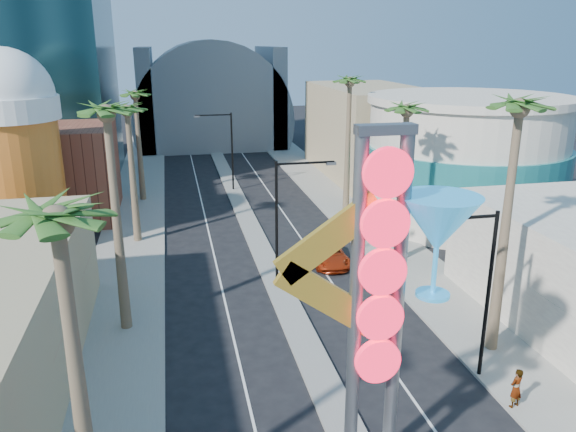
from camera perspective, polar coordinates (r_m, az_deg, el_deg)
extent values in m
cube|color=gray|center=(49.59, -15.32, -0.56)|extent=(5.00, 100.00, 0.15)
cube|color=gray|center=(51.87, 6.07, 0.76)|extent=(5.00, 100.00, 0.15)
cube|color=gray|center=(52.70, -4.82, 1.06)|extent=(1.60, 84.00, 0.15)
cube|color=brown|center=(52.32, -22.63, 4.09)|extent=(10.00, 10.00, 8.00)
cube|color=tan|center=(64.90, 8.20, 8.50)|extent=(10.00, 20.00, 10.00)
cylinder|color=orange|center=(44.70, -25.77, 2.93)|extent=(6.40, 6.40, 10.00)
cylinder|color=white|center=(43.83, -26.70, 9.77)|extent=(7.00, 7.00, 1.60)
sphere|color=white|center=(43.75, -26.84, 10.80)|extent=(6.60, 6.60, 6.60)
cylinder|color=#BCAF9F|center=(49.60, 17.48, 5.15)|extent=(16.00, 16.00, 10.00)
cylinder|color=teal|center=(49.60, 17.48, 5.15)|extent=(16.60, 16.60, 3.00)
cylinder|color=#BCAF9F|center=(48.83, 18.05, 11.23)|extent=(16.60, 16.60, 0.60)
cylinder|color=slate|center=(85.13, -7.86, 9.92)|extent=(22.00, 16.00, 22.00)
cube|color=slate|center=(84.63, -14.15, 11.57)|extent=(2.00, 16.00, 14.00)
cube|color=slate|center=(85.92, -1.82, 12.15)|extent=(2.00, 16.00, 14.00)
cylinder|color=slate|center=(18.17, 6.85, -10.05)|extent=(0.44, 0.44, 12.00)
cylinder|color=slate|center=(18.64, 10.99, -9.53)|extent=(0.44, 0.44, 12.00)
cube|color=slate|center=(16.58, 9.90, 8.68)|extent=(1.80, 0.50, 0.30)
cylinder|color=#F71536|center=(16.48, 10.13, 4.37)|extent=(1.50, 0.25, 1.50)
cylinder|color=#F71536|center=(16.89, 9.86, -0.76)|extent=(1.50, 0.25, 1.50)
cylinder|color=#F71536|center=(17.43, 9.59, -5.61)|extent=(1.50, 0.25, 1.50)
cylinder|color=#F71536|center=(18.08, 9.35, -10.14)|extent=(1.50, 0.25, 1.50)
cylinder|color=#F71536|center=(18.84, 9.11, -14.32)|extent=(1.50, 0.25, 1.50)
cube|color=gold|center=(16.84, 4.27, -2.21)|extent=(3.47, 0.25, 2.80)
cube|color=gold|center=(17.61, 4.12, -8.35)|extent=(3.47, 0.25, 2.80)
cone|color=#2490CE|center=(18.03, 15.03, -0.77)|extent=(2.60, 2.60, 1.80)
cylinder|color=#2490CE|center=(18.58, 14.65, -5.47)|extent=(0.16, 0.16, 1.60)
cylinder|color=#2490CE|center=(18.90, 14.46, -7.70)|extent=(1.10, 1.10, 0.12)
cylinder|color=black|center=(34.54, -1.16, -0.90)|extent=(0.18, 0.18, 8.00)
cube|color=black|center=(33.91, 1.80, 5.41)|extent=(3.60, 0.12, 0.12)
cube|color=slate|center=(34.34, 4.40, 5.35)|extent=(0.60, 0.25, 0.18)
cylinder|color=black|center=(57.58, -5.69, 6.46)|extent=(0.18, 0.18, 8.00)
cube|color=black|center=(56.82, -7.64, 10.13)|extent=(3.60, 0.12, 0.12)
cube|color=slate|center=(56.73, -9.27, 9.94)|extent=(0.60, 0.25, 0.18)
cylinder|color=black|center=(26.52, 19.63, -7.82)|extent=(0.18, 0.18, 8.00)
cube|color=black|center=(24.39, 17.27, -0.19)|extent=(3.24, 0.12, 0.12)
cube|color=slate|center=(23.76, 14.21, -0.64)|extent=(0.60, 0.25, 0.18)
cylinder|color=brown|center=(17.39, -20.37, -17.29)|extent=(0.40, 0.40, 10.50)
sphere|color=#1D4316|center=(15.15, -22.43, -0.61)|extent=(2.40, 2.40, 2.40)
cylinder|color=brown|center=(29.79, -16.94, -1.15)|extent=(0.40, 0.40, 11.50)
sphere|color=#1D4316|center=(28.56, -17.96, 9.85)|extent=(2.40, 2.40, 2.40)
cylinder|color=brown|center=(43.45, -15.49, 3.67)|extent=(0.40, 0.40, 10.00)
sphere|color=#1D4316|center=(42.59, -16.03, 10.21)|extent=(2.40, 2.40, 2.40)
cylinder|color=brown|center=(55.18, -14.86, 6.54)|extent=(0.40, 0.40, 10.00)
sphere|color=#1D4316|center=(54.51, -15.28, 11.71)|extent=(2.40, 2.40, 2.40)
cylinder|color=brown|center=(28.28, 21.10, -2.03)|extent=(0.40, 0.40, 12.00)
sphere|color=#1D4316|center=(27.01, 22.49, 10.07)|extent=(2.40, 2.40, 2.40)
cylinder|color=brown|center=(38.61, 11.50, 2.66)|extent=(0.40, 0.40, 10.50)
sphere|color=#1D4316|center=(37.65, 11.98, 10.41)|extent=(2.40, 2.40, 2.40)
cylinder|color=brown|center=(49.47, 6.08, 6.71)|extent=(0.40, 0.40, 11.50)
sphere|color=#1D4316|center=(48.74, 6.30, 13.37)|extent=(2.40, 2.40, 2.40)
imported|color=#A1290C|center=(39.11, 4.11, -3.87)|extent=(2.47, 5.03, 1.38)
imported|color=gray|center=(26.16, 22.16, -15.88)|extent=(0.75, 0.62, 1.78)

